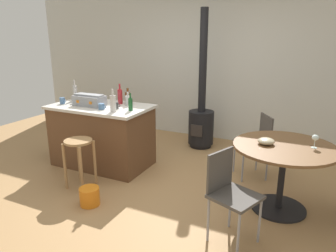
% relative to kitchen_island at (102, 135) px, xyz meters
% --- Properties ---
extents(ground_plane, '(8.80, 8.80, 0.00)m').
position_rel_kitchen_island_xyz_m(ground_plane, '(1.10, -0.30, -0.46)').
color(ground_plane, '#A37A4C').
extents(back_wall, '(8.00, 0.10, 2.70)m').
position_rel_kitchen_island_xyz_m(back_wall, '(1.10, 2.01, 0.89)').
color(back_wall, beige).
rests_on(back_wall, ground_plane).
extents(kitchen_island, '(1.46, 0.85, 0.92)m').
position_rel_kitchen_island_xyz_m(kitchen_island, '(0.00, 0.00, 0.00)').
color(kitchen_island, brown).
rests_on(kitchen_island, ground_plane).
extents(wooden_stool, '(0.35, 0.35, 0.64)m').
position_rel_kitchen_island_xyz_m(wooden_stool, '(0.19, -0.74, 0.02)').
color(wooden_stool, '#A37A4C').
rests_on(wooden_stool, ground_plane).
extents(dining_table, '(1.10, 1.10, 0.77)m').
position_rel_kitchen_island_xyz_m(dining_table, '(2.59, -0.20, 0.13)').
color(dining_table, black).
rests_on(dining_table, ground_plane).
extents(folding_chair_near, '(0.52, 0.52, 0.88)m').
position_rel_kitchen_island_xyz_m(folding_chair_near, '(2.20, -0.98, 0.06)').
color(folding_chair_near, '#47423D').
rests_on(folding_chair_near, ground_plane).
extents(folding_chair_left, '(0.55, 0.55, 0.87)m').
position_rel_kitchen_island_xyz_m(folding_chair_left, '(2.17, 0.57, 0.06)').
color(folding_chair_left, '#47423D').
rests_on(folding_chair_left, ground_plane).
extents(wood_stove, '(0.44, 0.45, 2.33)m').
position_rel_kitchen_island_xyz_m(wood_stove, '(1.07, 1.39, 0.09)').
color(wood_stove, black).
rests_on(wood_stove, ground_plane).
extents(toolbox, '(0.46, 0.24, 0.17)m').
position_rel_kitchen_island_xyz_m(toolbox, '(-0.13, -0.07, 0.54)').
color(toolbox, gray).
rests_on(toolbox, kitchen_island).
extents(bottle_0, '(0.07, 0.07, 0.19)m').
position_rel_kitchen_island_xyz_m(bottle_0, '(-0.47, 0.03, 0.53)').
color(bottle_0, '#B7B2AD').
rests_on(bottle_0, kitchen_island).
extents(bottle_1, '(0.08, 0.08, 0.20)m').
position_rel_kitchen_island_xyz_m(bottle_1, '(0.35, 0.19, 0.53)').
color(bottle_1, '#B7B2AD').
rests_on(bottle_1, kitchen_island).
extents(bottle_2, '(0.08, 0.08, 0.31)m').
position_rel_kitchen_island_xyz_m(bottle_2, '(0.40, -0.24, 0.58)').
color(bottle_2, '#B7B2AD').
rests_on(bottle_2, kitchen_island).
extents(bottle_3, '(0.06, 0.06, 0.24)m').
position_rel_kitchen_island_xyz_m(bottle_3, '(0.57, -0.08, 0.55)').
color(bottle_3, '#194C23').
rests_on(bottle_3, kitchen_island).
extents(bottle_4, '(0.08, 0.08, 0.23)m').
position_rel_kitchen_island_xyz_m(bottle_4, '(0.28, 0.31, 0.54)').
color(bottle_4, '#603314').
rests_on(bottle_4, kitchen_island).
extents(bottle_5, '(0.07, 0.07, 0.30)m').
position_rel_kitchen_island_xyz_m(bottle_5, '(0.20, 0.22, 0.57)').
color(bottle_5, maroon).
rests_on(bottle_5, kitchen_island).
extents(bottle_6, '(0.07, 0.07, 0.32)m').
position_rel_kitchen_island_xyz_m(bottle_6, '(-0.60, 0.16, 0.58)').
color(bottle_6, '#B7B2AD').
rests_on(bottle_6, kitchen_island).
extents(cup_0, '(0.11, 0.07, 0.09)m').
position_rel_kitchen_island_xyz_m(cup_0, '(0.33, -0.07, 0.50)').
color(cup_0, '#383838').
rests_on(cup_0, kitchen_island).
extents(cup_1, '(0.12, 0.08, 0.08)m').
position_rel_kitchen_island_xyz_m(cup_1, '(0.17, -0.19, 0.50)').
color(cup_1, '#4C7099').
rests_on(cup_1, kitchen_island).
extents(cup_2, '(0.12, 0.09, 0.09)m').
position_rel_kitchen_island_xyz_m(cup_2, '(-0.38, 0.21, 0.50)').
color(cup_2, '#4C7099').
rests_on(cup_2, kitchen_island).
extents(cup_3, '(0.11, 0.07, 0.09)m').
position_rel_kitchen_island_xyz_m(cup_3, '(-0.58, -0.15, 0.50)').
color(cup_3, '#4C7099').
rests_on(cup_3, kitchen_island).
extents(wine_glass, '(0.07, 0.07, 0.14)m').
position_rel_kitchen_island_xyz_m(wine_glass, '(2.87, -0.14, 0.41)').
color(wine_glass, silver).
rests_on(wine_glass, dining_table).
extents(serving_bowl, '(0.18, 0.18, 0.07)m').
position_rel_kitchen_island_xyz_m(serving_bowl, '(2.40, -0.25, 0.34)').
color(serving_bowl, tan).
rests_on(serving_bowl, dining_table).
extents(plastic_bucket, '(0.23, 0.23, 0.21)m').
position_rel_kitchen_island_xyz_m(plastic_bucket, '(0.59, -1.06, -0.36)').
color(plastic_bucket, orange).
rests_on(plastic_bucket, ground_plane).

